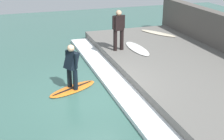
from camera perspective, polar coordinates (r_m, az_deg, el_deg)
The scene contains 8 objects.
ground_plane at distance 9.85m, azimuth -4.37°, elevation -4.33°, with size 28.00×28.00×0.00m, color #386056.
concrete_ledge at distance 11.12m, azimuth 14.02°, elevation -0.72°, with size 4.40×12.23×0.39m, color #66635E.
wave_foam_crest at distance 10.09m, azimuth 1.31°, elevation -3.20°, with size 0.80×11.62×0.13m, color white.
surfboard_riding at distance 10.15m, azimuth -7.17°, elevation -3.42°, with size 1.84×1.32×0.07m.
surfer_riding at distance 9.84m, azimuth -7.39°, elevation 1.00°, with size 0.53×0.57×1.45m.
surfer_waiting_near at distance 12.47m, azimuth 1.21°, elevation 7.70°, with size 0.55×0.28×1.63m.
surfboard_waiting_near at distance 12.87m, azimuth 4.61°, elevation 3.97°, with size 0.60×2.03×0.06m.
surfboard_spare at distance 15.36m, azimuth 8.39°, elevation 6.69°, with size 1.35×1.94×0.06m.
Camera 1 is at (-2.09, -8.62, 4.27)m, focal length 50.00 mm.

